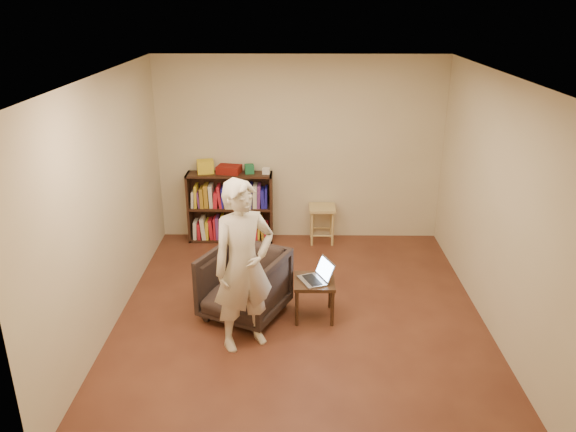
{
  "coord_description": "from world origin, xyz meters",
  "views": [
    {
      "loc": [
        -0.06,
        -5.41,
        3.29
      ],
      "look_at": [
        -0.14,
        0.35,
        1.04
      ],
      "focal_mm": 35.0,
      "sensor_mm": 36.0,
      "label": 1
    }
  ],
  "objects_px": {
    "bookshelf": "(231,211)",
    "stool": "(322,214)",
    "side_table": "(314,286)",
    "person": "(244,266)",
    "armchair": "(244,285)",
    "laptop": "(317,276)"
  },
  "relations": [
    {
      "from": "side_table",
      "to": "stool",
      "type": "bearing_deg",
      "value": 85.19
    },
    {
      "from": "bookshelf",
      "to": "stool",
      "type": "relative_size",
      "value": 2.26
    },
    {
      "from": "laptop",
      "to": "side_table",
      "type": "bearing_deg",
      "value": -119.63
    },
    {
      "from": "armchair",
      "to": "laptop",
      "type": "xyz_separation_m",
      "value": [
        0.79,
        -0.02,
        0.12
      ]
    },
    {
      "from": "side_table",
      "to": "person",
      "type": "relative_size",
      "value": 0.26
    },
    {
      "from": "bookshelf",
      "to": "person",
      "type": "xyz_separation_m",
      "value": [
        0.43,
        -2.64,
        0.43
      ]
    },
    {
      "from": "bookshelf",
      "to": "person",
      "type": "bearing_deg",
      "value": -80.74
    },
    {
      "from": "stool",
      "to": "person",
      "type": "xyz_separation_m",
      "value": [
        -0.88,
        -2.58,
        0.44
      ]
    },
    {
      "from": "bookshelf",
      "to": "stool",
      "type": "height_order",
      "value": "bookshelf"
    },
    {
      "from": "side_table",
      "to": "person",
      "type": "xyz_separation_m",
      "value": [
        -0.71,
        -0.53,
        0.5
      ]
    },
    {
      "from": "bookshelf",
      "to": "stool",
      "type": "bearing_deg",
      "value": -2.8
    },
    {
      "from": "bookshelf",
      "to": "armchair",
      "type": "relative_size",
      "value": 1.45
    },
    {
      "from": "laptop",
      "to": "person",
      "type": "xyz_separation_m",
      "value": [
        -0.74,
        -0.52,
        0.37
      ]
    },
    {
      "from": "laptop",
      "to": "armchair",
      "type": "bearing_deg",
      "value": -114.98
    },
    {
      "from": "stool",
      "to": "side_table",
      "type": "distance_m",
      "value": 2.06
    },
    {
      "from": "stool",
      "to": "bookshelf",
      "type": "bearing_deg",
      "value": 177.2
    },
    {
      "from": "laptop",
      "to": "stool",
      "type": "bearing_deg",
      "value": 152.75
    },
    {
      "from": "bookshelf",
      "to": "person",
      "type": "distance_m",
      "value": 2.71
    },
    {
      "from": "armchair",
      "to": "side_table",
      "type": "height_order",
      "value": "armchair"
    },
    {
      "from": "bookshelf",
      "to": "armchair",
      "type": "height_order",
      "value": "bookshelf"
    },
    {
      "from": "bookshelf",
      "to": "stool",
      "type": "xyz_separation_m",
      "value": [
        1.31,
        -0.06,
        -0.01
      ]
    },
    {
      "from": "side_table",
      "to": "laptop",
      "type": "relative_size",
      "value": 1.08
    }
  ]
}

